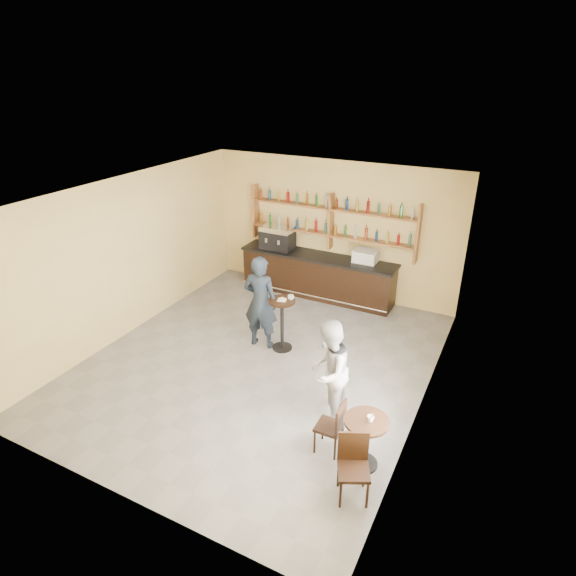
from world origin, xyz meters
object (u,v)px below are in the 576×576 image
at_px(pedestal_table, 282,325).
at_px(man_main, 261,302).
at_px(pastry_case, 366,257).
at_px(chair_south, 354,470).
at_px(espresso_machine, 277,237).
at_px(chair_west, 329,426).
at_px(bar_counter, 317,275).
at_px(cafe_table, 365,443).
at_px(patron_second, 328,371).

height_order(pedestal_table, man_main, man_main).
distance_m(pastry_case, chair_south, 5.61).
bearing_deg(pastry_case, espresso_machine, 176.63).
bearing_deg(chair_south, chair_west, 107.02).
distance_m(bar_counter, chair_west, 5.16).
relative_size(pastry_case, chair_west, 0.63).
xyz_separation_m(cafe_table, patron_second, (-0.86, 0.72, 0.46)).
xyz_separation_m(espresso_machine, chair_south, (3.91, -5.30, -0.84)).
bearing_deg(espresso_machine, chair_south, -56.38).
distance_m(man_main, cafe_table, 3.59).
bearing_deg(pastry_case, patron_second, -82.47).
height_order(pedestal_table, cafe_table, pedestal_table).
bearing_deg(pastry_case, man_main, -118.66).
xyz_separation_m(bar_counter, chair_south, (2.84, -5.30, -0.05)).
bearing_deg(bar_counter, chair_west, -64.33).
bearing_deg(man_main, cafe_table, 137.02).
relative_size(man_main, cafe_table, 2.41).
relative_size(pedestal_table, chair_west, 1.25).
distance_m(cafe_table, patron_second, 1.21).
xyz_separation_m(pastry_case, chair_south, (1.68, -5.30, -0.73)).
bearing_deg(espresso_machine, pastry_case, -2.76).
xyz_separation_m(espresso_machine, chair_west, (3.31, -4.65, -0.88)).
xyz_separation_m(bar_counter, espresso_machine, (-1.07, 0.00, 0.79)).
bearing_deg(bar_counter, cafe_table, -59.36).
relative_size(espresso_machine, man_main, 0.41).
bearing_deg(espresso_machine, bar_counter, -2.76).
bearing_deg(chair_west, cafe_table, 83.83).
xyz_separation_m(bar_counter, cafe_table, (2.79, -4.70, -0.12)).
xyz_separation_m(pastry_case, chair_west, (1.08, -4.65, -0.76)).
xyz_separation_m(pedestal_table, patron_second, (1.56, -1.46, 0.32)).
bearing_deg(man_main, chair_south, 130.48).
bearing_deg(pastry_case, chair_south, -75.82).
distance_m(pedestal_table, chair_west, 2.84).
distance_m(espresso_machine, patron_second, 5.01).
relative_size(cafe_table, patron_second, 0.46).
bearing_deg(bar_counter, chair_south, -61.86).
relative_size(bar_counter, chair_south, 4.13).
distance_m(pedestal_table, patron_second, 2.16).
height_order(espresso_machine, chair_south, espresso_machine).
height_order(chair_west, chair_south, chair_south).
distance_m(bar_counter, espresso_machine, 1.33).
bearing_deg(espresso_machine, chair_west, -57.36).
xyz_separation_m(bar_counter, man_main, (-0.07, -2.59, 0.43)).
xyz_separation_m(pastry_case, patron_second, (0.77, -3.98, -0.33)).
bearing_deg(cafe_table, chair_south, -85.24).
height_order(bar_counter, chair_south, bar_counter).
bearing_deg(chair_west, pastry_case, -167.94).
bearing_deg(pedestal_table, chair_west, -48.69).
xyz_separation_m(chair_west, chair_south, (0.60, -0.65, 0.03)).
xyz_separation_m(pastry_case, cafe_table, (1.63, -4.70, -0.79)).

